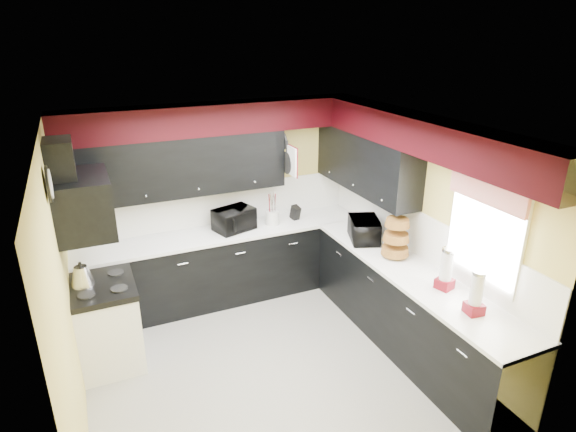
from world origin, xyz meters
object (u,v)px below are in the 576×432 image
object	(u,v)px
microwave	(364,230)
knife_block	(295,213)
toaster_oven	(234,219)
kettle	(82,276)
utensil_crock	(272,218)

from	to	relation	value
microwave	knife_block	size ratio (longest dim) A/B	2.57
toaster_oven	kettle	world-z (taller)	toaster_oven
utensil_crock	toaster_oven	bearing A→B (deg)	176.72
knife_block	utensil_crock	bearing A→B (deg)	174.54
toaster_oven	kettle	bearing A→B (deg)	-176.26
utensil_crock	kettle	distance (m)	2.40
knife_block	microwave	bearing A→B (deg)	-74.13
toaster_oven	utensil_crock	distance (m)	0.50
kettle	toaster_oven	bearing A→B (deg)	20.79
utensil_crock	kettle	size ratio (longest dim) A/B	0.82
toaster_oven	knife_block	bearing A→B (deg)	-16.71
toaster_oven	knife_block	distance (m)	0.84
utensil_crock	kettle	xyz separation A→B (m)	(-2.30, -0.66, -0.01)
toaster_oven	utensil_crock	xyz separation A→B (m)	(0.50, -0.03, -0.05)
utensil_crock	knife_block	bearing A→B (deg)	5.63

